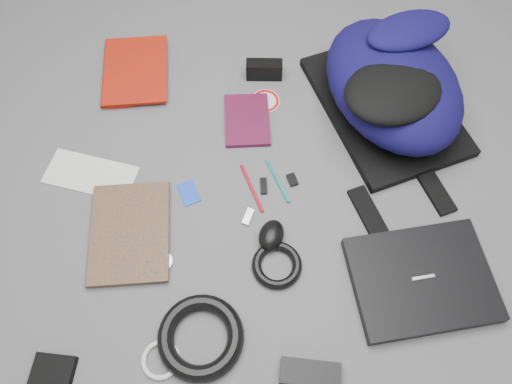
{
  "coord_description": "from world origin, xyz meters",
  "views": [
    {
      "loc": [
        -0.02,
        -0.63,
        1.22
      ],
      "look_at": [
        0.0,
        0.0,
        0.02
      ],
      "focal_mm": 35.0,
      "sensor_mm": 36.0,
      "label": 1
    }
  ],
  "objects_px": {
    "textbook_red": "(103,73)",
    "comic_book": "(90,235)",
    "mouse": "(271,235)",
    "pouch": "(52,376)",
    "backpack": "(393,84)",
    "dvd_case": "(247,120)",
    "power_brick": "(310,374)",
    "compact_camera": "(264,70)",
    "laptop": "(421,279)"
  },
  "relations": [
    {
      "from": "textbook_red",
      "to": "comic_book",
      "type": "height_order",
      "value": "textbook_red"
    },
    {
      "from": "mouse",
      "to": "pouch",
      "type": "height_order",
      "value": "mouse"
    },
    {
      "from": "backpack",
      "to": "dvd_case",
      "type": "height_order",
      "value": "backpack"
    },
    {
      "from": "backpack",
      "to": "pouch",
      "type": "distance_m",
      "value": 1.15
    },
    {
      "from": "backpack",
      "to": "power_brick",
      "type": "distance_m",
      "value": 0.81
    },
    {
      "from": "backpack",
      "to": "comic_book",
      "type": "xyz_separation_m",
      "value": [
        -0.83,
        -0.4,
        -0.1
      ]
    },
    {
      "from": "textbook_red",
      "to": "power_brick",
      "type": "distance_m",
      "value": 1.07
    },
    {
      "from": "textbook_red",
      "to": "compact_camera",
      "type": "xyz_separation_m",
      "value": [
        0.5,
        -0.01,
        0.02
      ]
    },
    {
      "from": "textbook_red",
      "to": "mouse",
      "type": "xyz_separation_m",
      "value": [
        0.5,
        -0.56,
        0.01
      ]
    },
    {
      "from": "laptop",
      "to": "mouse",
      "type": "relative_size",
      "value": 3.83
    },
    {
      "from": "comic_book",
      "to": "mouse",
      "type": "height_order",
      "value": "mouse"
    },
    {
      "from": "compact_camera",
      "to": "pouch",
      "type": "height_order",
      "value": "compact_camera"
    },
    {
      "from": "power_brick",
      "to": "mouse",
      "type": "bearing_deg",
      "value": 110.35
    },
    {
      "from": "dvd_case",
      "to": "compact_camera",
      "type": "xyz_separation_m",
      "value": [
        0.06,
        0.17,
        0.02
      ]
    },
    {
      "from": "textbook_red",
      "to": "power_brick",
      "type": "xyz_separation_m",
      "value": [
        0.58,
        -0.91,
        0.0
      ]
    },
    {
      "from": "textbook_red",
      "to": "dvd_case",
      "type": "relative_size",
      "value": 1.46
    },
    {
      "from": "power_brick",
      "to": "textbook_red",
      "type": "bearing_deg",
      "value": 130.5
    },
    {
      "from": "dvd_case",
      "to": "pouch",
      "type": "distance_m",
      "value": 0.84
    },
    {
      "from": "textbook_red",
      "to": "mouse",
      "type": "height_order",
      "value": "mouse"
    },
    {
      "from": "laptop",
      "to": "textbook_red",
      "type": "height_order",
      "value": "laptop"
    },
    {
      "from": "backpack",
      "to": "power_brick",
      "type": "relative_size",
      "value": 3.93
    },
    {
      "from": "pouch",
      "to": "mouse",
      "type": "bearing_deg",
      "value": 32.3
    },
    {
      "from": "compact_camera",
      "to": "mouse",
      "type": "height_order",
      "value": "compact_camera"
    },
    {
      "from": "laptop",
      "to": "power_brick",
      "type": "xyz_separation_m",
      "value": [
        -0.3,
        -0.21,
        -0.0
      ]
    },
    {
      "from": "backpack",
      "to": "compact_camera",
      "type": "bearing_deg",
      "value": 140.18
    },
    {
      "from": "textbook_red",
      "to": "backpack",
      "type": "bearing_deg",
      "value": -12.96
    },
    {
      "from": "laptop",
      "to": "pouch",
      "type": "height_order",
      "value": "laptop"
    },
    {
      "from": "backpack",
      "to": "textbook_red",
      "type": "relative_size",
      "value": 2.02
    },
    {
      "from": "dvd_case",
      "to": "pouch",
      "type": "xyz_separation_m",
      "value": [
        -0.46,
        -0.71,
        0.0
      ]
    },
    {
      "from": "backpack",
      "to": "textbook_red",
      "type": "height_order",
      "value": "backpack"
    },
    {
      "from": "textbook_red",
      "to": "comic_book",
      "type": "xyz_separation_m",
      "value": [
        0.03,
        -0.54,
        -0.0
      ]
    },
    {
      "from": "mouse",
      "to": "dvd_case",
      "type": "bearing_deg",
      "value": 118.75
    },
    {
      "from": "dvd_case",
      "to": "backpack",
      "type": "bearing_deg",
      "value": 3.85
    },
    {
      "from": "textbook_red",
      "to": "power_brick",
      "type": "relative_size",
      "value": 1.95
    },
    {
      "from": "comic_book",
      "to": "laptop",
      "type": "bearing_deg",
      "value": -12.29
    },
    {
      "from": "mouse",
      "to": "power_brick",
      "type": "bearing_deg",
      "value": -57.23
    },
    {
      "from": "backpack",
      "to": "textbook_red",
      "type": "bearing_deg",
      "value": 150.94
    },
    {
      "from": "textbook_red",
      "to": "comic_book",
      "type": "distance_m",
      "value": 0.55
    },
    {
      "from": "dvd_case",
      "to": "pouch",
      "type": "height_order",
      "value": "pouch"
    },
    {
      "from": "backpack",
      "to": "laptop",
      "type": "relative_size",
      "value": 1.58
    },
    {
      "from": "comic_book",
      "to": "power_brick",
      "type": "distance_m",
      "value": 0.66
    },
    {
      "from": "mouse",
      "to": "comic_book",
      "type": "bearing_deg",
      "value": -161.84
    },
    {
      "from": "laptop",
      "to": "textbook_red",
      "type": "bearing_deg",
      "value": 133.88
    },
    {
      "from": "compact_camera",
      "to": "pouch",
      "type": "relative_size",
      "value": 1.18
    },
    {
      "from": "comic_book",
      "to": "compact_camera",
      "type": "xyz_separation_m",
      "value": [
        0.48,
        0.53,
        0.02
      ]
    },
    {
      "from": "laptop",
      "to": "compact_camera",
      "type": "relative_size",
      "value": 3.09
    },
    {
      "from": "laptop",
      "to": "dvd_case",
      "type": "height_order",
      "value": "laptop"
    },
    {
      "from": "laptop",
      "to": "textbook_red",
      "type": "relative_size",
      "value": 1.28
    },
    {
      "from": "comic_book",
      "to": "dvd_case",
      "type": "height_order",
      "value": "comic_book"
    },
    {
      "from": "backpack",
      "to": "laptop",
      "type": "xyz_separation_m",
      "value": [
        0.01,
        -0.54,
        -0.1
      ]
    }
  ]
}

